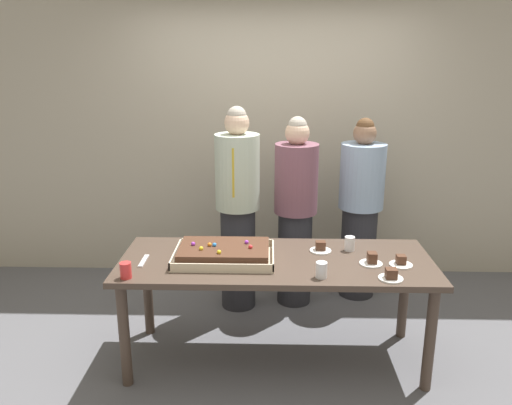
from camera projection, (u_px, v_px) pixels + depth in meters
name	position (u px, v px, depth m)	size (l,w,h in m)	color
ground_plane	(275.00, 358.00, 3.64)	(12.00, 12.00, 0.00)	#5B5B60
interior_back_panel	(275.00, 118.00, 4.75)	(8.00, 0.12, 3.00)	#B2A893
party_table	(276.00, 271.00, 3.45)	(2.09, 0.81, 0.75)	#47382D
sheet_cake	(224.00, 253.00, 3.41)	(0.66, 0.45, 0.12)	beige
plated_slice_near_left	(391.00, 276.00, 3.11)	(0.15, 0.15, 0.07)	white
plated_slice_near_right	(372.00, 260.00, 3.34)	(0.15, 0.15, 0.08)	white
plated_slice_far_left	(401.00, 262.00, 3.32)	(0.15, 0.15, 0.07)	white
plated_slice_far_right	(321.00, 248.00, 3.56)	(0.15, 0.15, 0.07)	white
drink_cup_nearest	(350.00, 244.00, 3.57)	(0.07, 0.07, 0.10)	white
drink_cup_middle	(321.00, 270.00, 3.13)	(0.07, 0.07, 0.10)	white
drink_cup_far_end	(126.00, 270.00, 3.13)	(0.07, 0.07, 0.10)	red
cake_server_utensil	(144.00, 261.00, 3.39)	(0.03, 0.20, 0.01)	silver
person_serving_front	(296.00, 211.00, 4.25)	(0.36, 0.36, 1.60)	#28282D
person_green_shirt_behind	(238.00, 208.00, 4.16)	(0.36, 0.36, 1.69)	#28282D
person_striped_tie_right	(360.00, 208.00, 4.39)	(0.38, 0.38, 1.57)	#28282D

